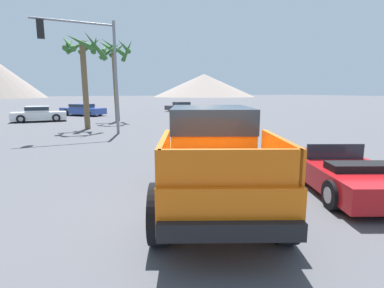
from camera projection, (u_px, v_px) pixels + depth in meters
ground_plane at (203, 209)px, 6.18m from camera, size 320.00×320.00×0.00m
orange_pickup_truck at (212, 149)px, 6.53m from camera, size 3.97×5.51×2.05m
red_convertible_car at (343, 173)px, 7.34m from camera, size 3.31×4.37×1.07m
parked_car_dark at (182, 106)px, 36.80m from camera, size 4.10×2.03×1.12m
parked_car_blue at (83, 110)px, 30.05m from camera, size 4.25×4.61×1.16m
parked_car_white at (39, 114)px, 24.15m from camera, size 4.11×2.06×1.23m
traffic_light_main at (86, 55)px, 15.90m from camera, size 4.19×0.38×6.19m
palm_tree_tall at (115, 60)px, 23.81m from camera, size 2.75×2.81×6.50m
palm_tree_short at (83, 58)px, 18.73m from camera, size 2.76×2.86×5.98m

